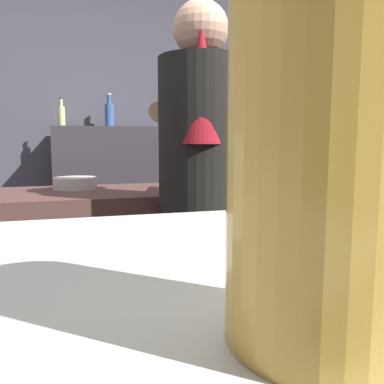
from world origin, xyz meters
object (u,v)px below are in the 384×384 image
Objects in this scene: bartender at (200,181)px; chefs_knife at (228,187)px; pint_glass_far at (326,160)px; mixing_bowl at (75,183)px; bottle_hot_sauce at (109,114)px; knife_block at (282,165)px; bottle_vinegar at (62,115)px.

chefs_knife is at bearing -18.94° from bartender.
mixing_bowl is at bearing 93.16° from pint_glass_far.
bartender is at bearing -82.50° from bottle_hot_sauce.
knife_block is at bearing -1.19° from mixing_bowl.
bottle_hot_sauce reaches higher than chefs_knife.
mixing_bowl is at bearing -103.47° from bottle_hot_sauce.
bottle_vinegar is at bearing 140.03° from knife_block.
knife_block is at bearing -52.28° from bottle_hot_sauce.
bartender is 0.50m from chefs_knife.
pint_glass_far is at bearing -86.84° from mixing_bowl.
bottle_hot_sauce is (-0.89, 1.16, 0.35)m from knife_block.
pint_glass_far reaches higher than knife_block.
bottle_vinegar is at bearing 122.34° from chefs_knife.
bottle_hot_sauce is (0.16, 3.09, 0.23)m from pint_glass_far.
pint_glass_far is at bearing -114.06° from chefs_knife.
knife_block is 1.67m from bottle_vinegar.
bartender is 0.86m from knife_block.
pint_glass_far is (-1.06, -1.94, 0.12)m from knife_block.
bartender reaches higher than knife_block.
knife_block is 1.17m from mixing_bowl.
mixing_bowl is at bearing 164.52° from chefs_knife.
knife_block is 1.51m from bottle_hot_sauce.
knife_block is 1.88× the size of pint_glass_far.
chefs_knife is at bearing 69.60° from pint_glass_far.
pint_glass_far is at bearing -118.66° from knife_block.
chefs_knife is (0.28, 0.41, -0.08)m from bartender.
pint_glass_far is 0.72× the size of bottle_vinegar.
mixing_bowl is (-1.17, 0.02, -0.08)m from knife_block.
chefs_knife is at bearing -160.47° from knife_block.
chefs_knife is 0.90× the size of bottle_hot_sauce.
chefs_knife is 1.53m from bottle_vinegar.
mixing_bowl is at bearing 56.94° from bartender.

